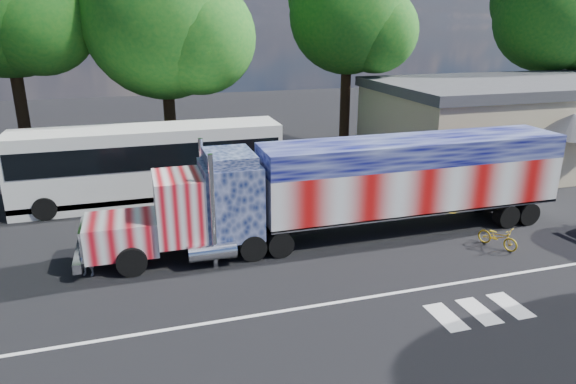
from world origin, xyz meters
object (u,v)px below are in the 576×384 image
object	(u,v)px
coach_bus	(150,163)
bicycle	(498,237)
tree_far_ne	(552,17)
tree_ne_a	(350,16)
tree_n_mid	(166,19)
semi_truck	(358,185)
woman	(86,254)

from	to	relation	value
coach_bus	bicycle	distance (m)	16.59
tree_far_ne	tree_ne_a	world-z (taller)	tree_far_ne
tree_n_mid	tree_ne_a	size ratio (longest dim) A/B	1.03
tree_ne_a	coach_bus	bearing A→B (deg)	-151.14
semi_truck	tree_ne_a	size ratio (longest dim) A/B	1.56
tree_n_mid	woman	bearing A→B (deg)	-107.65
coach_bus	tree_ne_a	xyz separation A→B (m)	(13.92, 7.67, 7.16)
coach_bus	woman	bearing A→B (deg)	-108.83
coach_bus	tree_n_mid	bearing A→B (deg)	73.93
coach_bus	tree_ne_a	bearing A→B (deg)	28.86
coach_bus	tree_far_ne	world-z (taller)	tree_far_ne
tree_far_ne	tree_n_mid	xyz separation A→B (m)	(-29.54, -2.57, -0.24)
coach_bus	woman	distance (m)	8.29
coach_bus	tree_n_mid	world-z (taller)	tree_n_mid
woman	tree_far_ne	size ratio (longest dim) A/B	0.12
woman	bicycle	size ratio (longest dim) A/B	0.96
woman	tree_n_mid	size ratio (longest dim) A/B	0.12
semi_truck	coach_bus	distance (m)	10.87
bicycle	tree_far_ne	xyz separation A→B (m)	(18.06, 18.40, 8.67)
tree_far_ne	coach_bus	bearing A→B (deg)	-164.93
bicycle	tree_n_mid	bearing A→B (deg)	102.21
bicycle	tree_ne_a	world-z (taller)	tree_ne_a
woman	tree_n_mid	distance (m)	16.39
bicycle	tree_ne_a	distance (m)	19.70
bicycle	tree_far_ne	size ratio (longest dim) A/B	0.13
coach_bus	bicycle	world-z (taller)	coach_bus
coach_bus	tree_n_mid	size ratio (longest dim) A/B	0.97
tree_n_mid	tree_ne_a	bearing A→B (deg)	8.56
woman	tree_ne_a	size ratio (longest dim) A/B	0.12
woman	tree_ne_a	bearing A→B (deg)	66.13
bicycle	tree_n_mid	xyz separation A→B (m)	(-11.48, 15.82, 8.43)
tree_n_mid	bicycle	bearing A→B (deg)	-54.04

